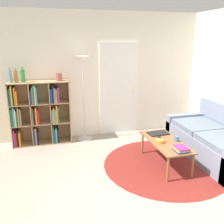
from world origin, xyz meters
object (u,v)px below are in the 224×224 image
cup (177,139)px  vase_on_shelf (59,77)px  bottle_right (23,76)px  bowl (160,141)px  bottle_middle (16,77)px  bookshelf (38,113)px  bottle_left (10,77)px  coffee_table (166,144)px  floor_lamp (83,75)px  laptop (158,133)px  couch (217,141)px

cup → vase_on_shelf: bearing=138.6°
vase_on_shelf → bottle_right: bearing=-178.0°
bowl → bottle_middle: (-2.26, 1.52, 0.92)m
bookshelf → vase_on_shelf: (0.45, -0.00, 0.70)m
bowl → bottle_left: bottle_left is taller
coffee_table → cup: cup is taller
floor_lamp → laptop: bearing=-44.3°
bowl → cup: bearing=-3.2°
bowl → bottle_right: 2.78m
couch → coffee_table: 1.04m
coffee_table → bottle_left: 3.06m
coffee_table → cup: size_ratio=12.13×
bookshelf → vase_on_shelf: vase_on_shelf is taller
couch → bottle_left: bearing=157.9°
couch → coffee_table: size_ratio=1.73×
floor_lamp → bottle_right: (-1.13, 0.01, 0.01)m
bottle_middle → cup: bearing=-31.2°
bookshelf → bottle_right: size_ratio=4.46×
bowl → bottle_right: (-2.14, 1.51, 0.93)m
cup → coffee_table: bearing=163.1°
cup → bottle_middle: size_ratio=0.34×
bottle_left → bottle_middle: bearing=3.7°
floor_lamp → cup: size_ratio=19.31×
bottle_left → vase_on_shelf: bottle_left is taller
bowl → vase_on_shelf: (-1.47, 1.53, 0.89)m
couch → coffee_table: bearing=-177.1°
couch → laptop: 1.07m
vase_on_shelf → bottle_middle: bearing=-179.3°
laptop → bottle_right: bottle_right is taller
cup → bottle_middle: (-2.54, 1.54, 0.90)m
cup → vase_on_shelf: vase_on_shelf is taller
bottle_middle → vase_on_shelf: bearing=0.7°
coffee_table → bottle_middle: bottle_middle is taller
bottle_middle → laptop: bearing=-25.5°
vase_on_shelf → laptop: bearing=-35.7°
coffee_table → laptop: bearing=86.4°
coffee_table → bowl: 0.14m
cup → bottle_right: bottle_right is taller
coffee_table → vase_on_shelf: vase_on_shelf is taller
bookshelf → vase_on_shelf: size_ratio=8.57×
bowl → bottle_middle: size_ratio=0.53×
coffee_table → bottle_left: bearing=149.1°
bookshelf → bottle_right: (-0.21, -0.03, 0.75)m
couch → bookshelf: bearing=154.8°
floor_lamp → bowl: floor_lamp is taller
bookshelf → bowl: bookshelf is taller
coffee_table → bookshelf: bearing=143.6°
bookshelf → laptop: bookshelf is taller
couch → bottle_middle: (-3.42, 1.44, 1.08)m
cup → bowl: bearing=176.8°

